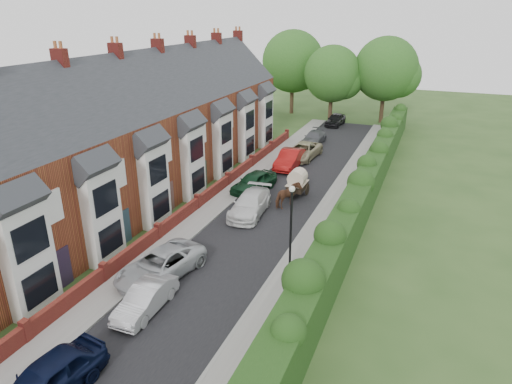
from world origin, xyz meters
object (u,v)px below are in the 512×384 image
(car_red, at_px, (290,159))
(horse_cart, at_px, (297,181))
(lamppost, at_px, (291,220))
(car_beige, at_px, (303,151))
(car_grey, at_px, (314,138))
(horse, at_px, (288,196))
(car_green, at_px, (254,182))
(car_silver_a, at_px, (146,299))
(car_silver_b, at_px, (161,265))
(car_white, at_px, (250,204))
(car_navy, at_px, (47,380))
(car_black, at_px, (335,120))

(car_red, distance_m, horse_cart, 6.73)
(lamppost, distance_m, car_beige, 20.96)
(car_grey, xyz_separation_m, horse, (2.62, -16.76, 0.22))
(car_green, xyz_separation_m, car_grey, (0.81, 14.73, -0.10))
(car_silver_a, distance_m, car_silver_b, 2.91)
(car_white, xyz_separation_m, horse_cart, (2.06, 4.28, 0.50))
(lamppost, xyz_separation_m, car_silver_b, (-6.27, -2.51, -2.57))
(car_navy, xyz_separation_m, horse_cart, (2.68, 21.79, 0.45))
(car_silver_a, xyz_separation_m, horse, (2.39, 13.91, 0.24))
(horse, relative_size, horse_cart, 0.70)
(lamppost, height_order, car_white, lamppost)
(car_green, height_order, horse_cart, horse_cart)
(car_grey, bearing_deg, horse, -80.14)
(car_white, height_order, car_beige, car_white)
(car_navy, relative_size, car_grey, 1.01)
(car_grey, bearing_deg, car_beige, -85.27)
(car_green, xyz_separation_m, horse_cart, (3.43, 0.21, 0.47))
(horse_cart, bearing_deg, car_grey, 100.24)
(horse, bearing_deg, car_silver_a, 103.06)
(car_silver_a, xyz_separation_m, car_beige, (0.12, 25.41, 0.08))
(car_grey, xyz_separation_m, horse_cart, (2.62, -14.52, 0.58))
(car_silver_a, xyz_separation_m, car_black, (0.01, 39.60, 0.07))
(car_silver_b, distance_m, car_beige, 22.68)
(car_red, bearing_deg, car_navy, -91.42)
(lamppost, distance_m, car_navy, 12.53)
(car_silver_b, height_order, car_red, car_red)
(car_silver_b, xyz_separation_m, car_white, (1.27, 9.11, 0.01))
(car_white, height_order, horse_cart, horse_cart)
(car_black, bearing_deg, horse_cart, -79.69)
(car_black, height_order, horse_cart, horse_cart)
(car_black, bearing_deg, car_silver_a, -85.50)
(car_silver_a, relative_size, car_red, 0.80)
(car_grey, relative_size, horse, 2.18)
(lamppost, bearing_deg, car_grey, 102.34)
(car_silver_b, height_order, horse, horse)
(car_navy, relative_size, car_white, 0.90)
(horse_cart, bearing_deg, car_white, -115.74)
(horse, bearing_deg, horse_cart, -67.19)
(car_white, bearing_deg, car_beige, 86.02)
(horse, bearing_deg, car_beige, -55.99)
(car_green, bearing_deg, car_beige, 97.11)
(car_grey, relative_size, horse_cart, 1.51)
(car_green, bearing_deg, car_red, 96.66)
(car_navy, xyz_separation_m, car_grey, (0.05, 36.31, -0.12))
(car_red, height_order, horse, horse)
(lamppost, distance_m, car_silver_a, 7.95)
(car_navy, height_order, car_grey, car_navy)
(horse_cart, bearing_deg, lamppost, -74.90)
(car_navy, bearing_deg, car_silver_b, 102.64)
(car_silver_a, relative_size, horse, 1.87)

